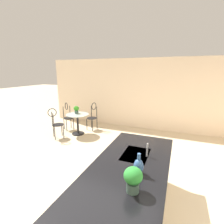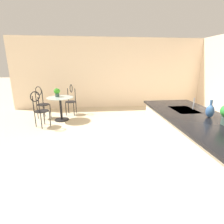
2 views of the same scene
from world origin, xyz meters
The scene contains 10 objects.
ground_plane centered at (0.00, 0.00, 0.00)m, with size 40.00×40.00×0.00m, color beige.
wall_left_window centered at (-4.26, 0.00, 1.35)m, with size 0.12×7.80×2.70m, color beige.
kitchen_island centered at (0.30, 0.85, 0.46)m, with size 2.80×1.06×0.92m.
bistro_table centered at (-2.68, -1.86, 0.45)m, with size 0.80×0.80×0.74m.
chair_near_window centered at (-3.35, -1.61, 0.57)m, with size 0.51×0.44×1.04m.
chair_by_island centered at (-2.10, -2.33, 0.57)m, with size 0.54×0.54×1.04m.
chair_toward_desk centered at (-2.99, -2.51, 0.57)m, with size 0.53×0.53×1.04m.
sink_faucet centered at (-0.25, 1.03, 1.03)m, with size 0.02×0.02×0.22m, color #B2B5BA.
potted_plant_on_table centered at (-2.78, -1.96, 0.89)m, with size 0.19×0.19×0.26m.
vase_on_counter centered at (0.25, 1.01, 1.03)m, with size 0.13×0.13×0.29m.
Camera 2 is at (2.75, -0.86, 1.78)m, focal length 27.90 mm.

